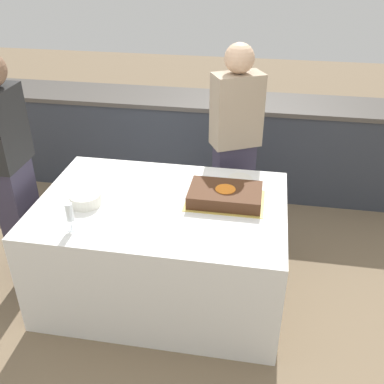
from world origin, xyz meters
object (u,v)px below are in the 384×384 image
cake (225,195)px  wine_glass (69,213)px  person_seated_left (11,170)px  plate_stack (86,199)px  person_cutting_cake (235,144)px

cake → wine_glass: size_ratio=2.84×
cake → person_seated_left: (-1.45, -0.09, 0.10)m
person_seated_left → cake: bearing=-86.4°
plate_stack → person_seated_left: size_ratio=0.12×
wine_glass → person_cutting_cake: 1.46m
wine_glass → person_seated_left: size_ratio=0.11×
wine_glass → person_seated_left: person_seated_left is taller
plate_stack → wine_glass: 0.30m
plate_stack → cake: bearing=12.3°
wine_glass → person_cutting_cake: person_cutting_cake is taller
plate_stack → wine_glass: wine_glass is taller
person_cutting_cake → person_seated_left: person_seated_left is taller
person_seated_left → wine_glass: bearing=-123.9°
plate_stack → wine_glass: bearing=-85.4°
plate_stack → person_seated_left: (-0.56, 0.10, 0.11)m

